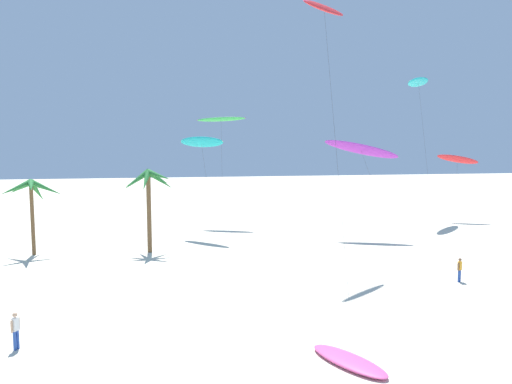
% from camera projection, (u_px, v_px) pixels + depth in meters
% --- Properties ---
extents(palm_tree_2, '(4.86, 4.83, 6.65)m').
position_uv_depth(palm_tree_2, '(31.00, 192.00, 38.03)').
color(palm_tree_2, brown).
rests_on(palm_tree_2, ground).
extents(palm_tree_4, '(4.53, 4.78, 7.47)m').
position_uv_depth(palm_tree_4, '(149.00, 184.00, 39.06)').
color(palm_tree_4, brown).
rests_on(palm_tree_4, ground).
extents(flying_kite_0, '(4.70, 4.74, 8.89)m').
position_uv_depth(flying_kite_0, '(457.00, 159.00, 56.89)').
color(flying_kite_0, red).
rests_on(flying_kite_0, ground).
extents(flying_kite_1, '(5.97, 5.69, 13.26)m').
position_uv_depth(flying_kite_1, '(221.00, 119.00, 53.37)').
color(flying_kite_1, green).
rests_on(flying_kite_1, ground).
extents(flying_kite_2, '(4.75, 11.32, 20.55)m').
position_uv_depth(flying_kite_2, '(324.00, 8.00, 34.11)').
color(flying_kite_2, red).
rests_on(flying_kite_2, ground).
extents(flying_kite_3, '(4.76, 4.83, 10.63)m').
position_uv_depth(flying_kite_3, '(201.00, 142.00, 45.86)').
color(flying_kite_3, '#19B2B7').
rests_on(flying_kite_3, ground).
extents(flying_kite_4, '(7.00, 7.62, 10.61)m').
position_uv_depth(flying_kite_4, '(361.00, 149.00, 45.66)').
color(flying_kite_4, purple).
rests_on(flying_kite_4, ground).
extents(flying_kite_5, '(6.46, 11.77, 18.80)m').
position_uv_depth(flying_kite_5, '(418.00, 82.00, 55.65)').
color(flying_kite_5, '#19B2B7').
rests_on(flying_kite_5, ground).
extents(grounded_kite_0, '(2.93, 4.02, 0.29)m').
position_uv_depth(grounded_kite_0, '(349.00, 361.00, 18.89)').
color(grounded_kite_0, '#EA5193').
rests_on(grounded_kite_0, ground).
extents(person_foreground_walker, '(0.32, 0.46, 1.75)m').
position_uv_depth(person_foreground_walker, '(16.00, 329.00, 20.18)').
color(person_foreground_walker, '#284CA3').
rests_on(person_foreground_walker, ground).
extents(person_far_watcher, '(0.45, 0.32, 1.68)m').
position_uv_depth(person_far_watcher, '(460.00, 269.00, 30.59)').
color(person_far_watcher, '#284CA3').
rests_on(person_far_watcher, ground).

